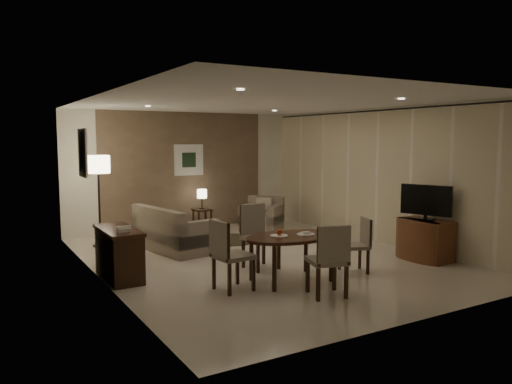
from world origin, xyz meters
TOP-DOWN VIEW (x-y plane):
  - room_shell at (0.00, 0.40)m, footprint 5.50×7.00m
  - taupe_accent at (0.00, 3.48)m, footprint 3.96×0.03m
  - curtain_wall at (2.68, 0.00)m, footprint 0.08×6.70m
  - curtain_rod at (2.68, 0.00)m, footprint 0.03×6.80m
  - art_back_frame at (0.10, 3.46)m, footprint 0.72×0.03m
  - art_back_canvas at (0.10, 3.44)m, footprint 0.34×0.01m
  - art_left_frame at (-2.72, 1.20)m, footprint 0.03×0.60m
  - art_left_canvas at (-2.71, 1.20)m, footprint 0.01×0.46m
  - downlight_nl at (-1.40, -1.80)m, footprint 0.10×0.10m
  - downlight_nr at (1.40, -1.80)m, footprint 0.10×0.10m
  - downlight_fl at (-1.40, 1.80)m, footprint 0.10×0.10m
  - downlight_fr at (1.40, 1.80)m, footprint 0.10×0.10m
  - console_desk at (-2.49, 0.00)m, footprint 0.48×1.20m
  - telephone at (-2.49, -0.30)m, footprint 0.20×0.14m
  - tv_cabinet at (2.40, -1.50)m, footprint 0.48×0.90m
  - flat_tv at (2.38, -1.50)m, footprint 0.36×0.85m
  - dining_table at (-0.35, -1.41)m, footprint 1.44×0.90m
  - chair_near at (-0.34, -2.23)m, footprint 0.59×0.59m
  - chair_far at (-0.36, -0.58)m, footprint 0.54×0.54m
  - chair_left at (-1.29, -1.38)m, footprint 0.52×0.52m
  - chair_right at (0.78, -1.50)m, footprint 0.53×0.53m
  - plate_a at (-0.53, -1.36)m, footprint 0.26×0.26m
  - plate_b at (-0.13, -1.46)m, footprint 0.26×0.26m
  - fruit_apple at (-0.53, -1.36)m, footprint 0.09×0.09m
  - napkin at (-0.13, -1.46)m, footprint 0.12×0.08m
  - round_rug at (0.23, 1.73)m, footprint 1.31×1.31m
  - sofa at (-1.06, 1.42)m, footprint 1.86×1.15m
  - armchair at (1.40, 2.33)m, footprint 1.16×1.16m
  - side_table at (0.23, 3.03)m, footprint 0.39×0.39m
  - table_lamp at (0.23, 3.03)m, footprint 0.22×0.22m
  - floor_lamp at (-2.19, 2.46)m, footprint 0.45×0.45m

SIDE VIEW (x-z plane):
  - round_rug at x=0.23m, z-range 0.00..0.01m
  - side_table at x=0.23m, z-range 0.00..0.49m
  - dining_table at x=-0.35m, z-range 0.00..0.67m
  - tv_cabinet at x=2.40m, z-range 0.00..0.70m
  - console_desk at x=-2.49m, z-range 0.00..0.75m
  - armchair at x=1.40m, z-range 0.00..0.75m
  - sofa at x=-1.06m, z-range 0.00..0.82m
  - chair_right at x=0.78m, z-range 0.00..0.85m
  - chair_near at x=-0.34m, z-range 0.00..0.97m
  - chair_left at x=-1.29m, z-range 0.00..0.98m
  - chair_far at x=-0.36m, z-range 0.00..1.02m
  - plate_a at x=-0.53m, z-range 0.67..0.69m
  - plate_b at x=-0.13m, z-range 0.67..0.69m
  - napkin at x=-0.13m, z-range 0.69..0.72m
  - fruit_apple at x=-0.53m, z-range 0.69..0.78m
  - table_lamp at x=0.23m, z-range 0.49..0.99m
  - telephone at x=-2.49m, z-range 0.76..0.85m
  - floor_lamp at x=-2.19m, z-range 0.00..1.77m
  - flat_tv at x=2.38m, z-range 0.72..1.32m
  - curtain_wall at x=2.68m, z-range 0.03..2.61m
  - taupe_accent at x=0.00m, z-range 0.00..2.70m
  - room_shell at x=0.00m, z-range 0.00..2.70m
  - art_back_frame at x=0.10m, z-range 1.24..1.96m
  - art_back_canvas at x=0.10m, z-range 1.43..1.77m
  - art_left_frame at x=-2.72m, z-range 1.45..2.25m
  - art_left_canvas at x=-2.71m, z-range 1.53..2.17m
  - curtain_rod at x=2.68m, z-range 2.62..2.66m
  - downlight_nl at x=-1.40m, z-range 2.68..2.69m
  - downlight_nr at x=1.40m, z-range 2.68..2.69m
  - downlight_fl at x=-1.40m, z-range 2.68..2.69m
  - downlight_fr at x=1.40m, z-range 2.68..2.69m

